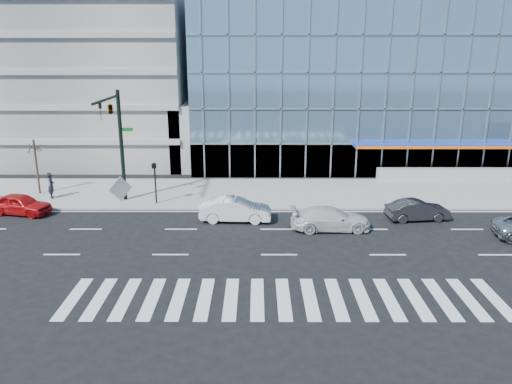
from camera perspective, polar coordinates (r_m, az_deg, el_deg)
ground at (r=31.44m, az=2.33°, el=-4.28°), size 160.00×160.00×0.00m
sidewalk at (r=39.01m, az=1.90°, el=-0.06°), size 120.00×8.00×0.15m
theatre_building at (r=57.59m, az=15.80°, el=12.14°), size 42.00×26.00×15.00m
parking_garage at (r=58.53m, az=-19.23°, el=14.37°), size 24.00×24.00×20.00m
ramp_block at (r=48.34m, az=-5.60°, el=6.61°), size 6.00×8.00×6.00m
traffic_signal at (r=35.71m, az=-15.93°, el=7.82°), size 1.14×5.74×8.00m
ped_signal_post at (r=36.24m, az=-11.49°, el=1.73°), size 0.30×0.33×3.00m
street_tree_near at (r=41.20m, az=-24.01°, el=4.72°), size 1.10×1.10×4.23m
white_suv at (r=31.49m, az=8.51°, el=-3.03°), size 5.01×2.16×1.44m
white_sedan at (r=32.70m, az=-2.36°, el=-2.04°), size 4.73×1.82×1.54m
dark_sedan at (r=34.56m, az=17.97°, el=-1.99°), size 4.25×1.92×1.35m
red_sedan at (r=37.61m, az=-25.32°, el=-1.26°), size 4.46×2.58×1.43m
pedestrian at (r=40.09m, az=-22.38°, el=0.71°), size 0.66×0.82×1.96m
tilted_panel at (r=37.76m, az=-15.22°, el=0.38°), size 1.43×1.25×1.84m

